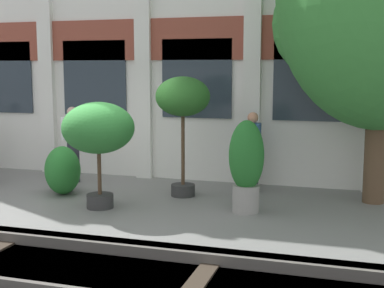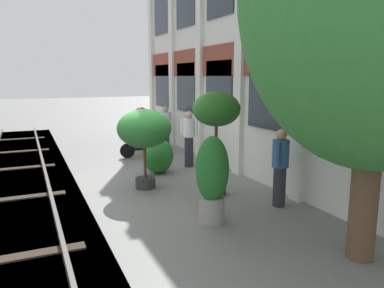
% 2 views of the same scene
% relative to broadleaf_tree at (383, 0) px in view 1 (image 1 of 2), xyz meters
% --- Properties ---
extents(ground_plane, '(80.00, 80.00, 0.00)m').
position_rel_broadleaf_tree_xyz_m(ground_plane, '(-4.92, -1.75, -3.67)').
color(ground_plane, slate).
extents(broadleaf_tree, '(3.95, 3.76, 6.20)m').
position_rel_broadleaf_tree_xyz_m(broadleaf_tree, '(0.00, 0.00, 0.00)').
color(broadleaf_tree, brown).
rests_on(broadleaf_tree, ground).
extents(potted_plant_low_pan, '(1.05, 1.05, 2.32)m').
position_rel_broadleaf_tree_xyz_m(potted_plant_low_pan, '(-3.54, -0.54, -1.83)').
color(potted_plant_low_pan, '#333333').
rests_on(potted_plant_low_pan, ground).
extents(potted_plant_terracotta_small, '(1.27, 1.27, 1.89)m').
position_rel_broadleaf_tree_xyz_m(potted_plant_terracotta_small, '(-4.68, -1.83, -2.28)').
color(potted_plant_terracotta_small, '#333333').
rests_on(potted_plant_terracotta_small, ground).
extents(potted_plant_glazed_jar, '(0.61, 0.61, 1.60)m').
position_rel_broadleaf_tree_xyz_m(potted_plant_glazed_jar, '(-2.13, -1.35, -2.81)').
color(potted_plant_glazed_jar, gray).
rests_on(potted_plant_glazed_jar, ground).
extents(resident_by_doorway, '(0.37, 0.43, 1.65)m').
position_rel_broadleaf_tree_xyz_m(resident_by_doorway, '(-6.23, -0.01, -2.78)').
color(resident_by_doorway, '#282833').
rests_on(resident_by_doorway, ground).
extents(resident_near_plants, '(0.35, 0.44, 1.60)m').
position_rel_broadleaf_tree_xyz_m(resident_near_plants, '(-2.34, 0.31, -2.81)').
color(resident_near_plants, '#282833').
rests_on(resident_near_plants, ground).
extents(topiary_hedge, '(1.08, 1.17, 0.95)m').
position_rel_broadleaf_tree_xyz_m(topiary_hedge, '(-5.87, -1.07, -3.19)').
color(topiary_hedge, '#236B28').
rests_on(topiary_hedge, ground).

